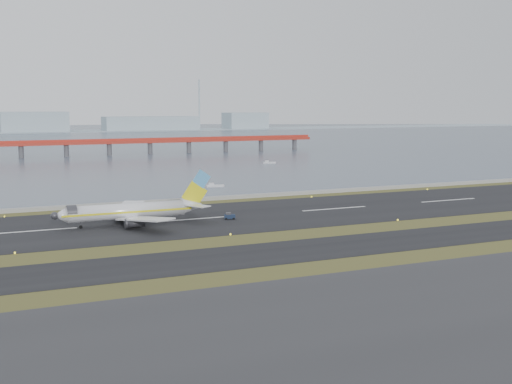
{
  "coord_description": "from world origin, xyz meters",
  "views": [
    {
      "loc": [
        -50.98,
        -122.88,
        28.63
      ],
      "look_at": [
        12.58,
        22.0,
        7.27
      ],
      "focal_mm": 45.0,
      "sensor_mm": 36.0,
      "label": 1
    }
  ],
  "objects": [
    {
      "name": "ground",
      "position": [
        0.0,
        0.0,
        0.0
      ],
      "size": [
        1000.0,
        1000.0,
        0.0
      ],
      "primitive_type": "plane",
      "color": "#364418",
      "rests_on": "ground"
    },
    {
      "name": "apron_strip",
      "position": [
        0.0,
        -55.0,
        0.05
      ],
      "size": [
        1000.0,
        50.0,
        0.1
      ],
      "primitive_type": "cube",
      "color": "#2B2B2E",
      "rests_on": "ground"
    },
    {
      "name": "taxiway_strip",
      "position": [
        0.0,
        -12.0,
        0.05
      ],
      "size": [
        1000.0,
        18.0,
        0.1
      ],
      "primitive_type": "cube",
      "color": "black",
      "rests_on": "ground"
    },
    {
      "name": "runway_strip",
      "position": [
        0.0,
        30.0,
        0.05
      ],
      "size": [
        1000.0,
        45.0,
        0.1
      ],
      "primitive_type": "cube",
      "color": "black",
      "rests_on": "ground"
    },
    {
      "name": "seawall",
      "position": [
        0.0,
        60.0,
        0.5
      ],
      "size": [
        1000.0,
        2.5,
        1.0
      ],
      "primitive_type": "cube",
      "color": "gray",
      "rests_on": "ground"
    },
    {
      "name": "bay_water",
      "position": [
        0.0,
        460.0,
        0.0
      ],
      "size": [
        1400.0,
        800.0,
        1.3
      ],
      "primitive_type": "cube",
      "color": "#465564",
      "rests_on": "ground"
    },
    {
      "name": "red_pier",
      "position": [
        20.0,
        250.0,
        7.28
      ],
      "size": [
        260.0,
        5.0,
        10.2
      ],
      "color": "#A7281C",
      "rests_on": "ground"
    },
    {
      "name": "far_shoreline",
      "position": [
        13.62,
        620.0,
        6.07
      ],
      "size": [
        1400.0,
        80.0,
        60.5
      ],
      "color": "#9AADB7",
      "rests_on": "ground"
    },
    {
      "name": "airliner",
      "position": [
        -16.8,
        28.69,
        3.46
      ],
      "size": [
        38.52,
        32.89,
        12.8
      ],
      "color": "silver",
      "rests_on": "ground"
    },
    {
      "name": "pushback_tug",
      "position": [
        7.12,
        26.29,
        0.85
      ],
      "size": [
        3.07,
        2.27,
        1.75
      ],
      "rotation": [
        0.0,
        0.0,
        -0.29
      ],
      "color": "#131F35",
      "rests_on": "ground"
    },
    {
      "name": "workboat_near",
      "position": [
        25.98,
        89.35,
        0.48
      ],
      "size": [
        6.55,
        3.14,
        1.53
      ],
      "rotation": [
        0.0,
        0.0,
        -0.19
      ],
      "color": "silver",
      "rests_on": "ground"
    },
    {
      "name": "workboat_far",
      "position": [
        82.84,
        166.08,
        0.48
      ],
      "size": [
        6.56,
        3.75,
        1.52
      ],
      "rotation": [
        0.0,
        0.0,
        -0.3
      ],
      "color": "silver",
      "rests_on": "ground"
    }
  ]
}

